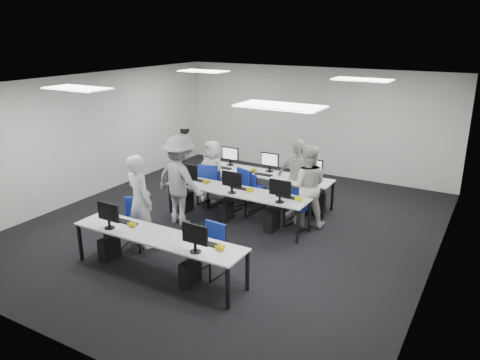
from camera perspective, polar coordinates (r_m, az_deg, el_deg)
The scene contains 23 objects.
room at distance 9.52m, azimuth -1.07°, elevation 2.76°, with size 9.00×9.02×3.00m.
ceiling_panels at distance 9.24m, azimuth -1.12°, elevation 11.68°, with size 5.20×4.60×0.02m.
desk_front at distance 7.96m, azimuth -10.03°, elevation -6.97°, with size 3.20×0.70×0.73m.
desk_mid at distance 9.93m, azimuth -0.45°, elevation -1.54°, with size 3.20×0.70×0.73m.
desk_back at distance 11.09m, azimuth 3.21°, elevation 0.57°, with size 3.20×0.70×0.73m.
equipment_front at distance 8.20m, azimuth -11.03°, elevation -8.75°, with size 2.51×0.41×1.19m.
equipment_mid at distance 10.12m, azimuth -1.43°, elevation -3.11°, with size 2.91×0.41×1.19m.
equipment_back at distance 11.13m, azimuth 4.11°, elevation -1.14°, with size 2.91×0.41×1.19m.
chair_0 at distance 9.18m, azimuth -12.81°, elevation -6.28°, with size 0.60×0.63×0.95m.
chair_1 at distance 8.06m, azimuth -3.77°, elevation -9.55°, with size 0.48×0.51×0.89m.
chair_2 at distance 11.10m, azimuth -3.76°, elevation -1.73°, with size 0.49×0.52×0.82m.
chair_3 at distance 10.57m, azimuth 0.50°, elevation -2.61°, with size 0.47×0.50×0.88m.
chair_4 at distance 9.91m, azimuth 7.22°, elevation -4.15°, with size 0.58×0.60×0.91m.
chair_5 at distance 11.21m, azimuth -3.59°, elevation -1.25°, with size 0.61×0.64×0.99m.
chair_6 at distance 10.88m, azimuth 1.30°, elevation -1.85°, with size 0.62×0.65×0.97m.
chair_7 at distance 10.45m, azimuth 6.79°, elevation -3.11°, with size 0.44×0.47×0.83m.
handbag at distance 10.63m, azimuth -7.24°, elevation 0.75°, with size 0.35×0.23×0.29m, color tan.
student_0 at distance 9.00m, azimuth -12.11°, elevation -2.54°, with size 0.66×0.43×1.81m, color silver.
student_1 at distance 9.84m, azimuth 8.16°, elevation -0.71°, with size 0.85×0.66×1.75m, color silver.
student_2 at distance 11.22m, azimuth -3.37°, elevation 1.08°, with size 0.72×0.47×1.48m, color silver.
student_3 at distance 10.17m, azimuth 6.95°, elevation 0.08°, with size 1.05×0.44×1.79m, color silver.
photographer at distance 9.91m, azimuth -7.32°, elevation -0.03°, with size 1.24×0.71×1.92m, color slate.
dslr_camera at distance 9.77m, azimuth -6.82°, elevation 5.94°, with size 0.14×0.18×0.10m, color black.
Camera 1 is at (4.74, -7.86, 4.01)m, focal length 35.00 mm.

